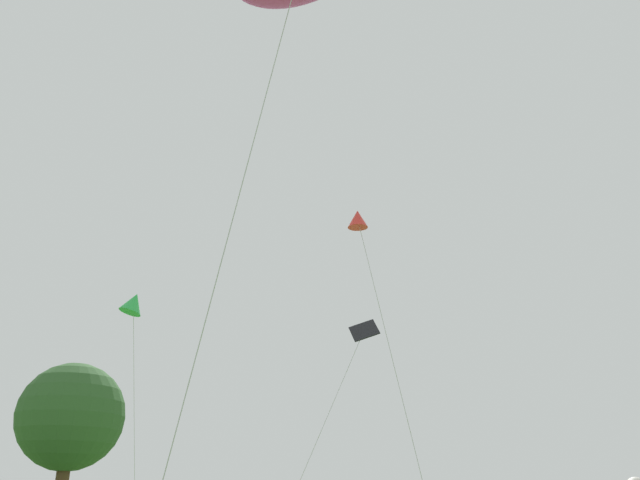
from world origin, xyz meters
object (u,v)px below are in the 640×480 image
object	(u,v)px
small_kite_triangle_green	(362,335)
tree_oak_left	(71,417)
small_kite_tiny_distant	(133,303)
small_kite_bird_shape	(358,220)

from	to	relation	value
small_kite_triangle_green	tree_oak_left	world-z (taller)	tree_oak_left
tree_oak_left	small_kite_triangle_green	bearing A→B (deg)	-105.28
small_kite_triangle_green	small_kite_tiny_distant	size ratio (longest dim) A/B	0.81
small_kite_tiny_distant	small_kite_bird_shape	bearing A→B (deg)	-143.29
small_kite_bird_shape	tree_oak_left	xyz separation A→B (m)	(12.12, 33.67, -3.05)
small_kite_bird_shape	small_kite_tiny_distant	world-z (taller)	small_kite_bird_shape
small_kite_tiny_distant	tree_oak_left	distance (m)	25.43
small_kite_bird_shape	small_kite_tiny_distant	bearing A→B (deg)	-28.57
tree_oak_left	small_kite_bird_shape	bearing A→B (deg)	-109.80
small_kite_tiny_distant	tree_oak_left	bearing A→B (deg)	7.33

